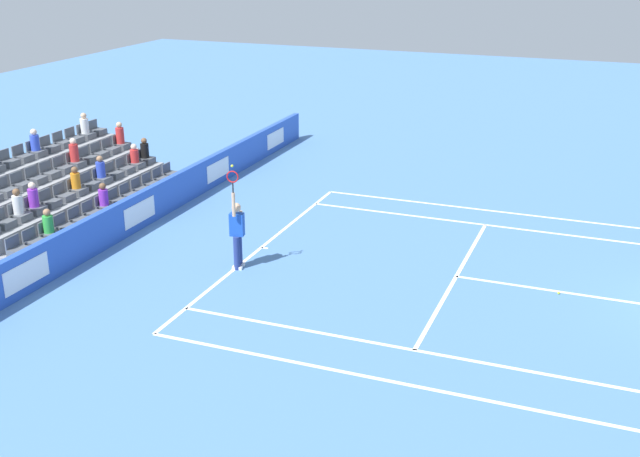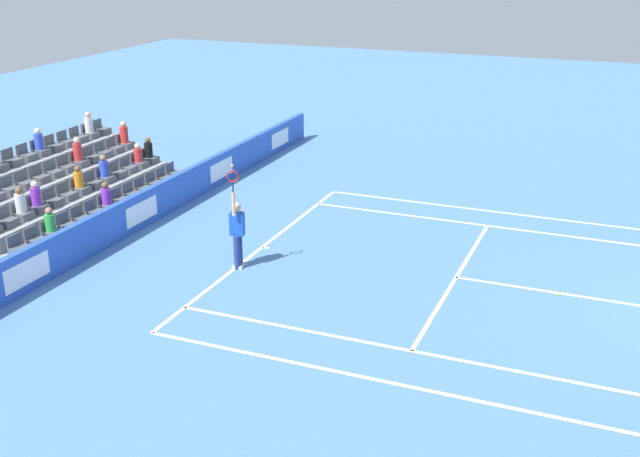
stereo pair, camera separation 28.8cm
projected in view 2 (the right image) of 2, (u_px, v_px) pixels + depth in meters
line_baseline at (262, 247)px, 22.09m from camera, size 10.97×0.10×0.01m
line_service at (456, 277)px, 20.14m from camera, size 8.23×0.10×0.01m
line_centre_service at (588, 297)px, 19.01m from camera, size 0.10×6.40×0.01m
line_singles_sideline_left at (433, 355)px, 16.41m from camera, size 0.10×11.89×0.01m
line_singles_sideline_right at (503, 228)px, 23.56m from camera, size 0.10×11.89×0.01m
line_doubles_sideline_left at (415, 388)px, 15.22m from camera, size 0.10×11.89×0.01m
line_doubles_sideline_right at (511, 214)px, 24.75m from camera, size 0.10×11.89×0.01m
line_centre_mark at (265, 248)px, 22.05m from camera, size 0.10×0.20×0.01m
sponsor_barrier at (139, 211)px, 23.33m from camera, size 24.17×0.22×1.08m
tennis_player at (237, 232)px, 20.42m from camera, size 0.53×0.39×2.85m
stadium_stand at (58, 195)px, 24.31m from camera, size 8.06×3.80×2.63m
loose_tennis_ball at (559, 294)px, 19.11m from camera, size 0.07×0.07×0.07m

